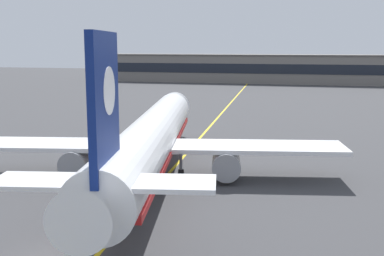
% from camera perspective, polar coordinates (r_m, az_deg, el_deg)
% --- Properties ---
extents(taxiway_centreline, '(14.01, 179.50, 0.01)m').
position_cam_1_polar(taxiway_centreline, '(53.87, 0.20, -2.04)').
color(taxiway_centreline, yellow).
rests_on(taxiway_centreline, ground).
extents(airliner_foreground, '(32.32, 41.23, 11.65)m').
position_cam_1_polar(airliner_foreground, '(39.84, -4.85, -1.31)').
color(airliner_foreground, white).
rests_on(airliner_foreground, ground).
extents(terminal_building, '(122.15, 12.40, 8.51)m').
position_cam_1_polar(terminal_building, '(147.12, 12.47, 6.85)').
color(terminal_building, slate).
rests_on(terminal_building, ground).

